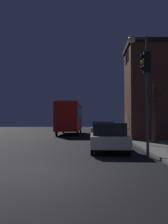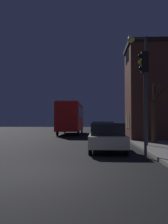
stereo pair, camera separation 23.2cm
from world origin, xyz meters
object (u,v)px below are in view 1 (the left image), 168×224
Objects in this scene: bare_tree at (155,112)px; car_mid_lane at (102,130)px; bus at (70,116)px; car_near_lane at (108,137)px; streetlamp at (141,69)px; traffic_light at (146,82)px.

bare_tree is 0.86× the size of car_mid_lane.
bare_tree is 5.05m from car_mid_lane.
bus is 17.64m from car_near_lane.
bare_tree is at bearing -62.19° from bus.
streetlamp reaches higher than bus.
bare_tree is (1.86, 6.05, -1.07)m from traffic_light.
streetlamp is 5.09m from car_near_lane.
bare_tree reaches higher than car_mid_lane.
car_mid_lane is at bearing 90.35° from car_near_lane.
bare_tree is at bearing 52.10° from streetlamp.
car_near_lane is at bearing 125.68° from traffic_light.
traffic_light reaches higher than bare_tree.
car_mid_lane is (-3.41, 3.47, -1.36)m from bare_tree.
car_near_lane is at bearing -78.09° from bus.
streetlamp reaches higher than car_near_lane.
streetlamp is 1.63× the size of car_near_lane.
bare_tree is at bearing 72.94° from traffic_light.
traffic_light is 6.42m from bare_tree.
car_mid_lane is (-0.05, 7.42, 0.05)m from car_near_lane.
streetlamp is 1.46× the size of car_mid_lane.
traffic_light reaches higher than car_mid_lane.
streetlamp is 1.69× the size of bare_tree.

